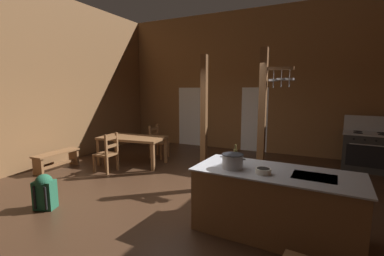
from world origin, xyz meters
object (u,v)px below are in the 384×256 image
at_px(kitchen_island, 274,203).
at_px(ladderback_chair_near_window, 158,142).
at_px(bench_along_left_wall, 57,158).
at_px(ladderback_chair_by_post, 107,154).
at_px(dining_table, 133,140).
at_px(mixing_bowl_on_counter, 263,171).
at_px(stockpot_on_counter, 233,161).
at_px(stove_range, 368,151).
at_px(backpack, 45,191).
at_px(bottle_tall_on_counter, 235,156).

height_order(kitchen_island, ladderback_chair_near_window, ladderback_chair_near_window).
bearing_deg(bench_along_left_wall, ladderback_chair_by_post, 18.05).
bearing_deg(ladderback_chair_near_window, dining_table, -102.50).
bearing_deg(kitchen_island, mixing_bowl_on_counter, -125.56).
xyz_separation_m(ladderback_chair_by_post, stockpot_on_counter, (3.50, -1.24, 0.54)).
bearing_deg(mixing_bowl_on_counter, ladderback_chair_by_post, 161.71).
distance_m(ladderback_chair_near_window, ladderback_chair_by_post, 1.75).
bearing_deg(stove_range, ladderback_chair_by_post, -152.84).
xyz_separation_m(kitchen_island, bench_along_left_wall, (-5.34, 0.70, -0.15)).
bearing_deg(backpack, bottle_tall_on_counter, 18.18).
height_order(ladderback_chair_near_window, ladderback_chair_by_post, same).
height_order(ladderback_chair_by_post, bench_along_left_wall, ladderback_chair_by_post).
bearing_deg(backpack, kitchen_island, 13.79).
height_order(ladderback_chair_near_window, bottle_tall_on_counter, bottle_tall_on_counter).
relative_size(dining_table, bench_along_left_wall, 1.55).
height_order(bench_along_left_wall, stockpot_on_counter, stockpot_on_counter).
distance_m(kitchen_island, stockpot_on_counter, 0.80).
relative_size(stove_range, stockpot_on_counter, 3.59).
height_order(stove_range, bottle_tall_on_counter, stove_range).
height_order(dining_table, bottle_tall_on_counter, bottle_tall_on_counter).
relative_size(dining_table, backpack, 3.02).
height_order(dining_table, bench_along_left_wall, dining_table).
xyz_separation_m(dining_table, ladderback_chair_by_post, (-0.11, -0.82, -0.20)).
distance_m(dining_table, ladderback_chair_by_post, 0.85).
bearing_deg(kitchen_island, dining_table, 153.93).
bearing_deg(bottle_tall_on_counter, stove_range, 60.65).
relative_size(stove_range, bottle_tall_on_counter, 4.56).
bearing_deg(backpack, stove_range, 43.45).
relative_size(ladderback_chair_near_window, bottle_tall_on_counter, 3.28).
height_order(ladderback_chair_by_post, backpack, ladderback_chair_by_post).
relative_size(dining_table, ladderback_chair_by_post, 1.90).
height_order(kitchen_island, stockpot_on_counter, stockpot_on_counter).
xyz_separation_m(stove_range, bottle_tall_on_counter, (-2.21, -3.93, 0.53)).
xyz_separation_m(dining_table, stockpot_on_counter, (3.39, -2.06, 0.34)).
bearing_deg(stove_range, bottle_tall_on_counter, -119.35).
bearing_deg(stockpot_on_counter, dining_table, 148.68).
xyz_separation_m(stove_range, ladderback_chair_near_window, (-5.37, -1.19, -0.03)).
xyz_separation_m(ladderback_chair_near_window, ladderback_chair_by_post, (-0.31, -1.72, 0.00)).
bearing_deg(ladderback_chair_by_post, stove_range, 27.16).
distance_m(dining_table, mixing_bowl_on_counter, 4.38).
height_order(kitchen_island, bottle_tall_on_counter, bottle_tall_on_counter).
bearing_deg(stockpot_on_counter, bottle_tall_on_counter, 96.79).
distance_m(dining_table, ladderback_chair_near_window, 0.95).
bearing_deg(dining_table, bottle_tall_on_counter, -28.59).
height_order(ladderback_chair_near_window, backpack, ladderback_chair_near_window).
distance_m(ladderback_chair_near_window, backpack, 3.72).
relative_size(ladderback_chair_by_post, bottle_tall_on_counter, 3.28).
height_order(ladderback_chair_by_post, stockpot_on_counter, stockpot_on_counter).
distance_m(ladderback_chair_by_post, bench_along_left_wall, 1.35).
relative_size(mixing_bowl_on_counter, bottle_tall_on_counter, 0.69).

